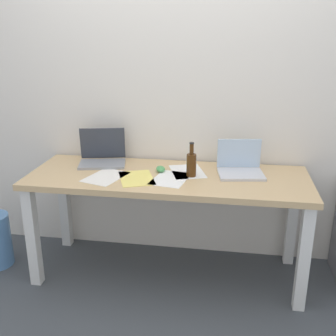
% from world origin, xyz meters
% --- Properties ---
extents(ground_plane, '(8.00, 8.00, 0.00)m').
position_xyz_m(ground_plane, '(0.00, 0.00, 0.00)').
color(ground_plane, '#42474C').
extents(back_wall, '(5.20, 0.08, 2.60)m').
position_xyz_m(back_wall, '(0.00, 0.39, 1.30)').
color(back_wall, silver).
rests_on(back_wall, ground).
extents(desk, '(1.87, 0.66, 0.75)m').
position_xyz_m(desk, '(0.00, 0.00, 0.64)').
color(desk, tan).
rests_on(desk, ground).
extents(laptop_left, '(0.37, 0.30, 0.25)m').
position_xyz_m(laptop_left, '(-0.51, 0.17, 0.80)').
color(laptop_left, gray).
rests_on(laptop_left, desk).
extents(laptop_right, '(0.33, 0.28, 0.22)m').
position_xyz_m(laptop_right, '(0.47, 0.11, 0.79)').
color(laptop_right, silver).
rests_on(laptop_right, desk).
extents(beer_bottle, '(0.06, 0.06, 0.23)m').
position_xyz_m(beer_bottle, '(0.16, 0.00, 0.83)').
color(beer_bottle, '#47280F').
rests_on(beer_bottle, desk).
extents(computer_mouse, '(0.08, 0.11, 0.03)m').
position_xyz_m(computer_mouse, '(-0.06, 0.07, 0.76)').
color(computer_mouse, '#4C9E56').
rests_on(computer_mouse, desk).
extents(paper_sheet_front_left, '(0.29, 0.35, 0.00)m').
position_xyz_m(paper_sheet_front_left, '(-0.40, -0.10, 0.75)').
color(paper_sheet_front_left, white).
rests_on(paper_sheet_front_left, desk).
extents(paper_sheet_center, '(0.26, 0.33, 0.00)m').
position_xyz_m(paper_sheet_center, '(0.03, -0.07, 0.75)').
color(paper_sheet_center, white).
rests_on(paper_sheet_center, desk).
extents(paper_yellow_folder, '(0.30, 0.35, 0.00)m').
position_xyz_m(paper_yellow_folder, '(-0.19, -0.09, 0.75)').
color(paper_yellow_folder, '#F4E06B').
rests_on(paper_yellow_folder, desk).
extents(paper_sheet_near_back, '(0.29, 0.35, 0.00)m').
position_xyz_m(paper_sheet_near_back, '(0.12, 0.09, 0.75)').
color(paper_sheet_near_back, white).
rests_on(paper_sheet_near_back, desk).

